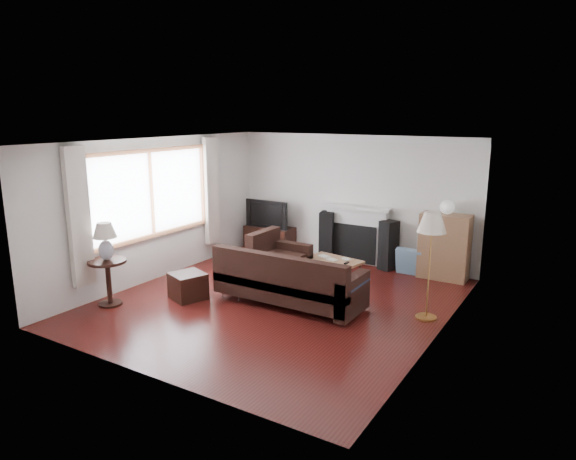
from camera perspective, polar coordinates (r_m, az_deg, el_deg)
The scene contains 17 objects.
room at distance 7.83m, azimuth -1.14°, elevation 0.65°, with size 5.10×5.60×2.54m.
window at distance 9.17m, azimuth -14.89°, elevation 3.94°, with size 0.12×2.74×1.54m, color brown.
curtain_near at distance 8.20m, azimuth -22.23°, elevation 1.30°, with size 0.10×0.35×2.10m, color beige.
curtain_far at distance 10.26m, azimuth -8.53°, elevation 4.30°, with size 0.10×0.35×2.10m, color beige.
fireplace at distance 10.19m, azimuth 7.60°, elevation -0.45°, with size 1.40×0.26×1.15m, color white.
tv_stand at distance 11.04m, azimuth -2.04°, elevation -0.96°, with size 1.06×0.48×0.53m, color black.
television at distance 10.92m, azimuth -2.06°, elevation 1.87°, with size 1.02×0.13×0.58m, color black.
speaker_left at distance 10.36m, azimuth 4.36°, elevation -0.64°, with size 0.27×0.33×0.98m, color black.
speaker_right at distance 9.86m, azimuth 11.10°, elevation -1.68°, with size 0.26×0.31×0.94m, color black.
bookshelf at distance 9.53m, azimuth 16.98°, elevation -1.78°, with size 0.86×0.41×1.18m, color brown.
globe_lamp at distance 9.38m, azimuth 17.27°, elevation 2.43°, with size 0.25×0.25×0.25m, color white.
sectional_sofa at distance 7.97m, azimuth 0.14°, elevation -5.44°, with size 2.51×1.83×0.81m, color black.
coffee_table at distance 9.20m, azimuth 5.10°, elevation -4.35°, with size 0.97×0.53×0.38m, color #A06F4C.
footstool at distance 8.40m, azimuth -11.06°, elevation -6.11°, with size 0.49×0.49×0.42m, color black.
floor_lamp at distance 7.56m, azimuth 15.43°, elevation -3.91°, with size 0.41×0.41×1.57m, color #A57439.
side_table at distance 8.40m, azimuth -19.29°, elevation -5.53°, with size 0.58×0.58×0.72m, color black.
table_lamp at distance 8.23m, azimuth -19.63°, elevation -1.24°, with size 0.35×0.35×0.57m, color silver.
Camera 1 is at (4.12, -6.45, 2.92)m, focal length 32.00 mm.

